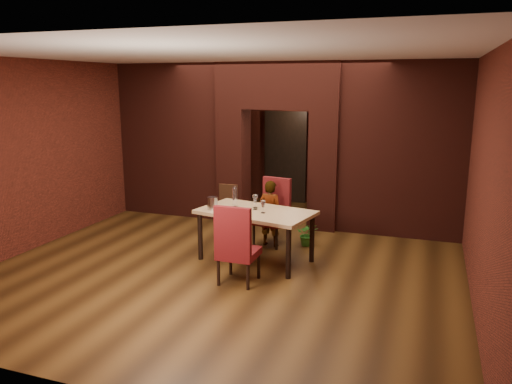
{
  "coord_description": "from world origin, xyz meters",
  "views": [
    {
      "loc": [
        2.87,
        -7.39,
        2.79
      ],
      "look_at": [
        0.25,
        0.0,
        1.08
      ],
      "focal_mm": 35.0,
      "sensor_mm": 36.0,
      "label": 1
    }
  ],
  "objects_px": {
    "dining_table": "(256,236)",
    "person_seated": "(270,213)",
    "wine_glass_a": "(255,201)",
    "chair_near": "(239,243)",
    "chair_far": "(271,212)",
    "wine_glass_b": "(255,203)",
    "wine_glass_c": "(263,207)",
    "water_bottle": "(235,196)",
    "wine_bucket": "(212,203)",
    "potted_plant": "(308,234)"
  },
  "relations": [
    {
      "from": "dining_table",
      "to": "person_seated",
      "type": "relative_size",
      "value": 1.52
    },
    {
      "from": "person_seated",
      "to": "wine_glass_a",
      "type": "bearing_deg",
      "value": 90.79
    },
    {
      "from": "chair_near",
      "to": "wine_glass_a",
      "type": "bearing_deg",
      "value": -82.39
    },
    {
      "from": "chair_far",
      "to": "wine_glass_b",
      "type": "bearing_deg",
      "value": -81.06
    },
    {
      "from": "wine_glass_a",
      "to": "wine_glass_b",
      "type": "relative_size",
      "value": 0.93
    },
    {
      "from": "dining_table",
      "to": "chair_near",
      "type": "xyz_separation_m",
      "value": [
        0.07,
        -0.92,
        0.17
      ]
    },
    {
      "from": "wine_glass_c",
      "to": "chair_near",
      "type": "bearing_deg",
      "value": -96.0
    },
    {
      "from": "wine_glass_b",
      "to": "water_bottle",
      "type": "xyz_separation_m",
      "value": [
        -0.38,
        0.08,
        0.06
      ]
    },
    {
      "from": "wine_glass_b",
      "to": "wine_glass_a",
      "type": "bearing_deg",
      "value": 108.16
    },
    {
      "from": "chair_far",
      "to": "chair_near",
      "type": "distance_m",
      "value": 1.79
    },
    {
      "from": "dining_table",
      "to": "wine_glass_c",
      "type": "relative_size",
      "value": 9.0
    },
    {
      "from": "person_seated",
      "to": "wine_glass_c",
      "type": "height_order",
      "value": "person_seated"
    },
    {
      "from": "dining_table",
      "to": "chair_far",
      "type": "distance_m",
      "value": 0.89
    },
    {
      "from": "person_seated",
      "to": "water_bottle",
      "type": "bearing_deg",
      "value": 64.61
    },
    {
      "from": "wine_glass_a",
      "to": "wine_bucket",
      "type": "relative_size",
      "value": 1.03
    },
    {
      "from": "chair_near",
      "to": "wine_glass_a",
      "type": "height_order",
      "value": "chair_near"
    },
    {
      "from": "dining_table",
      "to": "person_seated",
      "type": "bearing_deg",
      "value": 102.51
    },
    {
      "from": "chair_far",
      "to": "wine_glass_c",
      "type": "xyz_separation_m",
      "value": [
        0.18,
        -0.98,
        0.34
      ]
    },
    {
      "from": "wine_glass_a",
      "to": "potted_plant",
      "type": "relative_size",
      "value": 0.51
    },
    {
      "from": "wine_glass_a",
      "to": "wine_glass_b",
      "type": "distance_m",
      "value": 0.11
    },
    {
      "from": "wine_bucket",
      "to": "wine_glass_a",
      "type": "bearing_deg",
      "value": 29.81
    },
    {
      "from": "dining_table",
      "to": "potted_plant",
      "type": "xyz_separation_m",
      "value": [
        0.61,
        1.02,
        -0.21
      ]
    },
    {
      "from": "dining_table",
      "to": "person_seated",
      "type": "height_order",
      "value": "person_seated"
    },
    {
      "from": "water_bottle",
      "to": "potted_plant",
      "type": "xyz_separation_m",
      "value": [
        1.02,
        0.87,
        -0.79
      ]
    },
    {
      "from": "water_bottle",
      "to": "wine_glass_b",
      "type": "bearing_deg",
      "value": -11.68
    },
    {
      "from": "dining_table",
      "to": "water_bottle",
      "type": "bearing_deg",
      "value": 171.62
    },
    {
      "from": "chair_near",
      "to": "wine_bucket",
      "type": "bearing_deg",
      "value": -45.06
    },
    {
      "from": "wine_glass_c",
      "to": "water_bottle",
      "type": "xyz_separation_m",
      "value": [
        -0.57,
        0.25,
        0.07
      ]
    },
    {
      "from": "person_seated",
      "to": "wine_bucket",
      "type": "relative_size",
      "value": 5.72
    },
    {
      "from": "chair_far",
      "to": "potted_plant",
      "type": "bearing_deg",
      "value": 22.13
    },
    {
      "from": "wine_bucket",
      "to": "chair_near",
      "type": "bearing_deg",
      "value": -45.37
    },
    {
      "from": "person_seated",
      "to": "wine_glass_a",
      "type": "distance_m",
      "value": 0.72
    },
    {
      "from": "chair_far",
      "to": "person_seated",
      "type": "relative_size",
      "value": 1.0
    },
    {
      "from": "wine_glass_a",
      "to": "potted_plant",
      "type": "distance_m",
      "value": 1.3
    },
    {
      "from": "chair_far",
      "to": "wine_glass_b",
      "type": "distance_m",
      "value": 0.88
    },
    {
      "from": "chair_far",
      "to": "person_seated",
      "type": "height_order",
      "value": "same"
    },
    {
      "from": "wine_glass_a",
      "to": "water_bottle",
      "type": "xyz_separation_m",
      "value": [
        -0.34,
        -0.03,
        0.06
      ]
    },
    {
      "from": "chair_far",
      "to": "chair_near",
      "type": "relative_size",
      "value": 1.0
    },
    {
      "from": "wine_bucket",
      "to": "potted_plant",
      "type": "bearing_deg",
      "value": 42.86
    },
    {
      "from": "chair_far",
      "to": "wine_glass_b",
      "type": "xyz_separation_m",
      "value": [
        -0.01,
        -0.81,
        0.36
      ]
    },
    {
      "from": "water_bottle",
      "to": "potted_plant",
      "type": "bearing_deg",
      "value": 40.53
    },
    {
      "from": "wine_bucket",
      "to": "potted_plant",
      "type": "distance_m",
      "value": 1.89
    },
    {
      "from": "chair_far",
      "to": "wine_glass_a",
      "type": "xyz_separation_m",
      "value": [
        -0.04,
        -0.7,
        0.35
      ]
    },
    {
      "from": "dining_table",
      "to": "water_bottle",
      "type": "height_order",
      "value": "water_bottle"
    },
    {
      "from": "dining_table",
      "to": "wine_bucket",
      "type": "relative_size",
      "value": 8.69
    },
    {
      "from": "wine_glass_a",
      "to": "wine_glass_b",
      "type": "xyz_separation_m",
      "value": [
        0.04,
        -0.11,
        0.01
      ]
    },
    {
      "from": "person_seated",
      "to": "wine_glass_a",
      "type": "xyz_separation_m",
      "value": [
        -0.05,
        -0.63,
        0.35
      ]
    },
    {
      "from": "wine_glass_c",
      "to": "wine_bucket",
      "type": "distance_m",
      "value": 0.83
    },
    {
      "from": "chair_far",
      "to": "wine_bucket",
      "type": "relative_size",
      "value": 5.72
    },
    {
      "from": "chair_far",
      "to": "potted_plant",
      "type": "relative_size",
      "value": 2.82
    }
  ]
}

